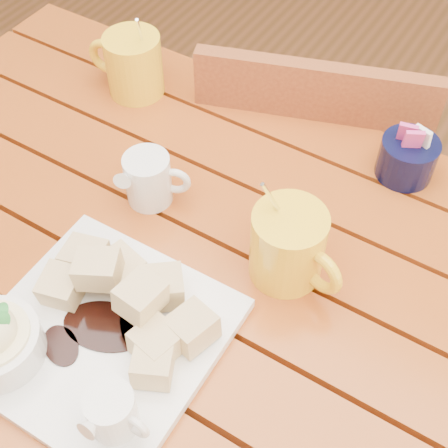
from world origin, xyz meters
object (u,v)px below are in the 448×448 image
Objects in this scene: table at (187,305)px; dessert_plate at (79,332)px; coffee_mug_left at (132,64)px; coffee_mug_right at (289,246)px; chair_far at (304,182)px.

dessert_plate reaches higher than table.
coffee_mug_left is 0.97× the size of coffee_mug_right.
coffee_mug_right reaches higher than dessert_plate.
chair_far is at bearing 30.86° from coffee_mug_left.
dessert_plate is 0.71m from chair_far.
dessert_plate is 1.73× the size of coffee_mug_right.
dessert_plate reaches higher than chair_far.
coffee_mug_left is at bearing 168.95° from coffee_mug_right.
coffee_mug_left is 0.19× the size of chair_far.
dessert_plate is at bearing -102.40° from table.
chair_far reaches higher than table.
coffee_mug_right is (0.41, -0.20, 0.00)m from coffee_mug_left.
coffee_mug_right is (0.16, 0.23, 0.02)m from dessert_plate.
dessert_plate is at bearing 69.59° from chair_far.
table is at bearing -50.52° from coffee_mug_left.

